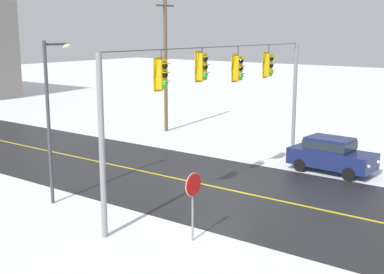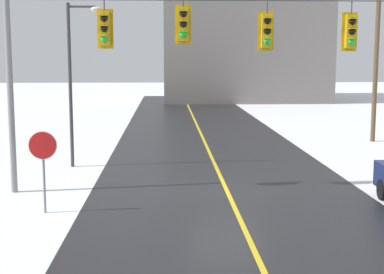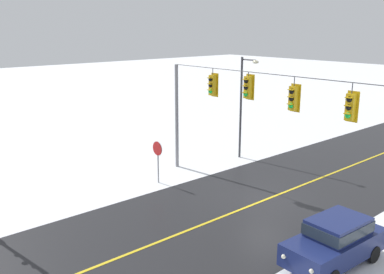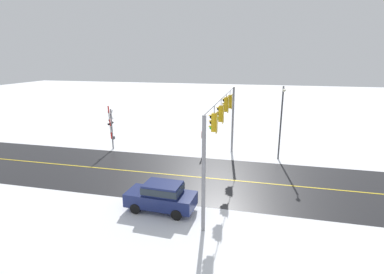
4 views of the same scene
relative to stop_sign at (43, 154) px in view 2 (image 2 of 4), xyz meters
The scene contains 8 objects.
ground_plane 6.29m from the stop_sign, 25.45° to the left, with size 160.00×160.00×0.00m, color white.
road_asphalt 10.33m from the stop_sign, 57.57° to the left, with size 9.00×80.00×0.01m, color black.
lane_centre_line 10.33m from the stop_sign, 57.57° to the left, with size 0.14×72.00×0.01m, color gold.
signal_span 6.61m from the stop_sign, 25.39° to the left, with size 14.20×0.47×6.22m.
stop_sign is the anchor object (origin of this frame).
streetlamp_near 7.23m from the stop_sign, 91.02° to the left, with size 1.39×0.28×6.50m.
utility_pole 19.68m from the stop_sign, 42.57° to the left, with size 1.80×0.24×9.07m.
building_distant 45.55m from the stop_sign, 75.56° to the left, with size 16.10×14.57×9.79m, color slate.
Camera 2 is at (-2.00, -18.41, 4.41)m, focal length 52.89 mm.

